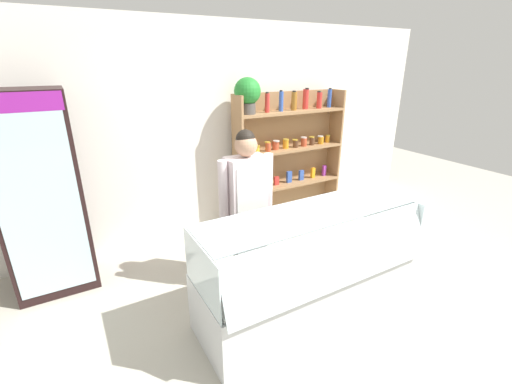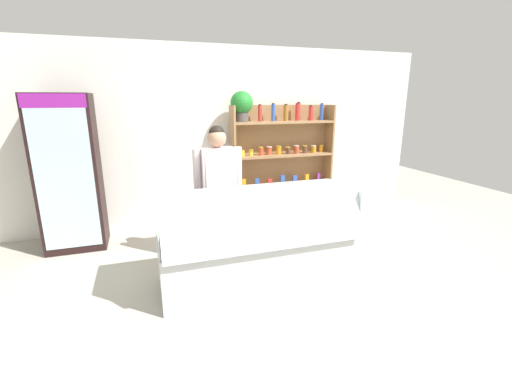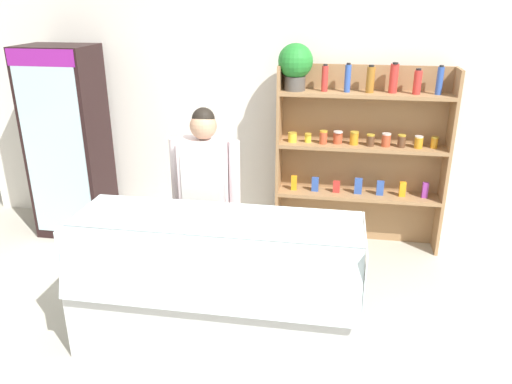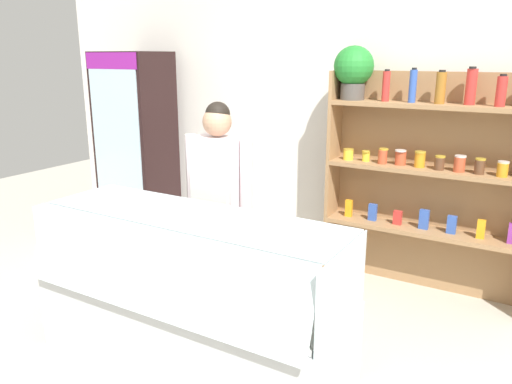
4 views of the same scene
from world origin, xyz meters
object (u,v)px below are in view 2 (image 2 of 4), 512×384
Objects in this scene: shelving_unit at (274,148)px; deli_display_case at (257,255)px; drinks_fridge at (69,174)px; shop_clerk at (218,183)px.

deli_display_case is at bearing -115.96° from shelving_unit.
drinks_fridge is 0.98× the size of shelving_unit.
shelving_unit reaches higher than deli_display_case.
shelving_unit is 1.64m from shop_clerk.
shelving_unit reaches higher than shop_clerk.
deli_display_case is at bearing -39.51° from drinks_fridge.
deli_display_case is 0.98m from shop_clerk.
shop_clerk reaches higher than deli_display_case.
shelving_unit is at bearing 64.04° from deli_display_case.
shelving_unit is 1.00× the size of deli_display_case.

